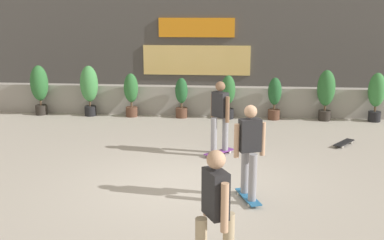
# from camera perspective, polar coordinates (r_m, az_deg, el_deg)

# --- Properties ---
(ground_plane) EXTENTS (48.00, 48.00, 0.00)m
(ground_plane) POSITION_cam_1_polar(r_m,az_deg,el_deg) (8.84, -0.88, -7.96)
(ground_plane) COLOR #A8A093
(planter_wall) EXTENTS (18.00, 0.40, 0.90)m
(planter_wall) POSITION_cam_1_polar(r_m,az_deg,el_deg) (14.48, 1.60, 2.41)
(planter_wall) COLOR gray
(planter_wall) RESTS_ON ground
(building_backdrop) EXTENTS (20.00, 2.08, 6.50)m
(building_backdrop) POSITION_cam_1_polar(r_m,az_deg,el_deg) (18.20, 2.46, 13.53)
(building_backdrop) COLOR #4C4947
(building_backdrop) RESTS_ON ground
(potted_plant_0) EXTENTS (0.54, 0.54, 1.56)m
(potted_plant_0) POSITION_cam_1_polar(r_m,az_deg,el_deg) (15.18, -18.39, 4.02)
(potted_plant_0) COLOR #2D2823
(potted_plant_0) RESTS_ON ground
(potted_plant_1) EXTENTS (0.55, 0.55, 1.57)m
(potted_plant_1) POSITION_cam_1_polar(r_m,az_deg,el_deg) (14.62, -12.62, 4.06)
(potted_plant_1) COLOR black
(potted_plant_1) RESTS_ON ground
(potted_plant_2) EXTENTS (0.44, 0.44, 1.35)m
(potted_plant_2) POSITION_cam_1_polar(r_m,az_deg,el_deg) (14.30, -7.56, 3.42)
(potted_plant_2) COLOR brown
(potted_plant_2) RESTS_ON ground
(potted_plant_3) EXTENTS (0.38, 0.38, 1.23)m
(potted_plant_3) POSITION_cam_1_polar(r_m,az_deg,el_deg) (14.06, -1.32, 2.95)
(potted_plant_3) COLOR brown
(potted_plant_3) RESTS_ON ground
(potted_plant_4) EXTENTS (0.43, 0.43, 1.33)m
(potted_plant_4) POSITION_cam_1_polar(r_m,az_deg,el_deg) (13.96, 4.50, 3.19)
(potted_plant_4) COLOR black
(potted_plant_4) RESTS_ON ground
(potted_plant_5) EXTENTS (0.40, 0.40, 1.27)m
(potted_plant_5) POSITION_cam_1_polar(r_m,az_deg,el_deg) (14.02, 10.20, 2.88)
(potted_plant_5) COLOR brown
(potted_plant_5) RESTS_ON ground
(potted_plant_6) EXTENTS (0.52, 0.52, 1.52)m
(potted_plant_6) POSITION_cam_1_polar(r_m,az_deg,el_deg) (14.20, 16.27, 3.43)
(potted_plant_6) COLOR #2D2823
(potted_plant_6) RESTS_ON ground
(potted_plant_7) EXTENTS (0.49, 0.49, 1.45)m
(potted_plant_7) POSITION_cam_1_polar(r_m,az_deg,el_deg) (14.56, 21.89, 3.06)
(potted_plant_7) COLOR black
(potted_plant_7) RESTS_ON ground
(skater_by_wall_right) EXTENTS (0.70, 0.71, 1.70)m
(skater_by_wall_right) POSITION_cam_1_polar(r_m,az_deg,el_deg) (10.34, 3.48, 0.66)
(skater_by_wall_right) COLOR #72338C
(skater_by_wall_right) RESTS_ON ground
(skater_mid_plaza) EXTENTS (0.53, 0.82, 1.70)m
(skater_mid_plaza) POSITION_cam_1_polar(r_m,az_deg,el_deg) (7.88, 7.14, -3.54)
(skater_mid_plaza) COLOR #266699
(skater_mid_plaza) RESTS_ON ground
(skater_far_right) EXTENTS (0.80, 0.55, 1.70)m
(skater_far_right) POSITION_cam_1_polar(r_m,az_deg,el_deg) (5.46, 2.92, -11.35)
(skater_far_right) COLOR #BF8C26
(skater_far_right) RESTS_ON ground
(skateboard_near_camera) EXTENTS (0.64, 0.76, 0.08)m
(skateboard_near_camera) POSITION_cam_1_polar(r_m,az_deg,el_deg) (11.88, 18.32, -2.69)
(skateboard_near_camera) COLOR black
(skateboard_near_camera) RESTS_ON ground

